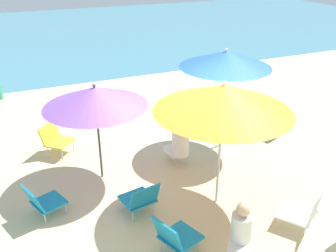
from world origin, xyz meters
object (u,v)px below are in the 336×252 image
umbrella_purple (95,97)px  umbrella_orange (223,98)px  beach_chair_d (42,201)px  beach_chair_f (140,198)px  beach_chair_a (304,212)px  person_b (241,233)px  beach_chair_e (175,236)px  beach_chair_c (272,121)px  beach_chair_b (55,138)px  person_a (179,142)px  umbrella_blue (226,59)px

umbrella_purple → umbrella_orange: bearing=-43.4°
beach_chair_d → beach_chair_f: 1.52m
umbrella_purple → beach_chair_f: (0.29, -1.31, -1.25)m
beach_chair_d → beach_chair_f: bearing=-43.0°
beach_chair_a → person_b: 1.24m
beach_chair_e → beach_chair_f: 1.00m
umbrella_orange → beach_chair_f: 1.98m
beach_chair_c → beach_chair_e: bearing=13.5°
beach_chair_d → person_b: person_b is taller
beach_chair_a → beach_chair_d: 3.96m
beach_chair_f → umbrella_purple: bearing=2.0°
beach_chair_b → beach_chair_c: size_ratio=0.94×
beach_chair_f → person_b: 1.65m
beach_chair_a → person_a: size_ratio=0.76×
umbrella_orange → beach_chair_a: umbrella_orange is taller
umbrella_blue → beach_chair_d: size_ratio=3.21×
beach_chair_d → beach_chair_e: beach_chair_e is taller
umbrella_purple → beach_chair_a: bearing=-46.4°
beach_chair_b → beach_chair_a: bearing=-8.6°
beach_chair_a → person_b: bearing=62.1°
umbrella_blue → beach_chair_a: (-0.19, -2.70, -1.61)m
person_a → umbrella_orange: bearing=178.3°
umbrella_orange → beach_chair_b: bearing=129.2°
beach_chair_b → beach_chair_e: (1.05, -3.52, 0.00)m
beach_chair_d → umbrella_blue: bearing=-7.1°
beach_chair_f → beach_chair_c: bearing=-77.9°
umbrella_purple → beach_chair_f: size_ratio=2.87×
umbrella_blue → beach_chair_f: size_ratio=3.34×
beach_chair_c → beach_chair_d: (-5.08, -0.96, -0.01)m
umbrella_blue → umbrella_purple: 2.63m
umbrella_purple → beach_chair_c: umbrella_purple is taller
beach_chair_d → umbrella_purple: bearing=12.7°
umbrella_orange → beach_chair_b: size_ratio=2.93×
beach_chair_c → beach_chair_f: (-3.68, -1.53, 0.01)m
beach_chair_a → beach_chair_d: bearing=27.9°
umbrella_purple → beach_chair_e: bearing=-79.7°
beach_chair_c → person_a: person_a is taller
umbrella_purple → umbrella_blue: bearing=3.7°
beach_chair_d → person_a: person_a is taller
umbrella_blue → beach_chair_a: bearing=-94.0°
person_a → person_b: (-0.27, -2.49, -0.07)m
beach_chair_f → person_b: person_b is taller
umbrella_orange → umbrella_blue: bearing=57.6°
umbrella_blue → person_a: (-1.14, -0.37, -1.38)m
beach_chair_f → person_a: person_a is taller
umbrella_blue → umbrella_purple: (-2.60, -0.17, -0.31)m
umbrella_purple → beach_chair_f: bearing=-77.6°
person_a → person_b: bearing=167.8°
beach_chair_b → beach_chair_e: 3.67m
umbrella_orange → beach_chair_e: umbrella_orange is taller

